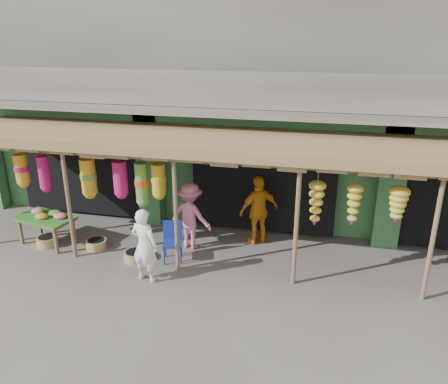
% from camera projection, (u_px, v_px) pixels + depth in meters
% --- Properties ---
extents(ground, '(80.00, 80.00, 0.00)m').
position_uv_depth(ground, '(247.00, 272.00, 9.43)').
color(ground, '#514C47').
rests_on(ground, ground).
extents(building, '(16.40, 6.80, 7.00)m').
position_uv_depth(building, '(279.00, 87.00, 12.71)').
color(building, gray).
rests_on(building, ground).
extents(awning, '(14.00, 2.70, 2.79)m').
position_uv_depth(awning, '(250.00, 147.00, 9.30)').
color(awning, brown).
rests_on(awning, ground).
extents(flower_table, '(1.53, 1.10, 0.83)m').
position_uv_depth(flower_table, '(46.00, 218.00, 10.51)').
color(flower_table, brown).
rests_on(flower_table, ground).
extents(blue_chair, '(0.54, 0.54, 0.90)m').
position_uv_depth(blue_chair, '(173.00, 239.00, 9.84)').
color(blue_chair, navy).
rests_on(blue_chair, ground).
extents(basket_left, '(0.60, 0.60, 0.20)m').
position_uv_depth(basket_left, '(96.00, 244.00, 10.47)').
color(basket_left, olive).
rests_on(basket_left, ground).
extents(basket_mid, '(0.68, 0.68, 0.20)m').
position_uv_depth(basket_mid, '(135.00, 256.00, 9.93)').
color(basket_mid, '#9E7F47').
rests_on(basket_mid, ground).
extents(basket_right, '(0.53, 0.53, 0.23)m').
position_uv_depth(basket_right, '(47.00, 241.00, 10.59)').
color(basket_right, '#9A6848').
rests_on(basket_right, ground).
extents(person_front, '(0.65, 0.49, 1.60)m').
position_uv_depth(person_front, '(144.00, 245.00, 8.89)').
color(person_front, white).
rests_on(person_front, ground).
extents(person_vendor, '(1.05, 0.94, 1.72)m').
position_uv_depth(person_vendor, '(259.00, 210.00, 10.48)').
color(person_vendor, orange).
rests_on(person_vendor, ground).
extents(person_shopper, '(1.16, 0.82, 1.62)m').
position_uv_depth(person_shopper, '(190.00, 216.00, 10.29)').
color(person_shopper, '#D4708E').
rests_on(person_shopper, ground).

